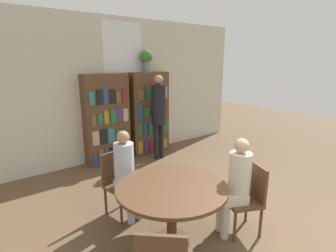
{
  "coord_description": "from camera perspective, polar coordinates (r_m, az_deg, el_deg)",
  "views": [
    {
      "loc": [
        -2.73,
        -1.19,
        2.12
      ],
      "look_at": [
        -0.16,
        2.18,
        1.05
      ],
      "focal_mm": 28.0,
      "sensor_mm": 36.0,
      "label": 1
    }
  ],
  "objects": [
    {
      "name": "ground_plane",
      "position": [
        3.65,
        25.4,
        -22.82
      ],
      "size": [
        16.0,
        16.0,
        0.0
      ],
      "primitive_type": "plane",
      "color": "brown"
    },
    {
      "name": "wall_back",
      "position": [
        5.89,
        -9.63,
        7.97
      ],
      "size": [
        6.4,
        0.07,
        3.0
      ],
      "color": "beige",
      "rests_on": "ground_plane"
    },
    {
      "name": "bookshelf_left",
      "position": [
        5.58,
        -13.19,
        1.42
      ],
      "size": [
        0.93,
        0.34,
        1.86
      ],
      "color": "brown",
      "rests_on": "ground_plane"
    },
    {
      "name": "bookshelf_right",
      "position": [
        6.07,
        -4.17,
        2.78
      ],
      "size": [
        0.93,
        0.34,
        1.86
      ],
      "color": "brown",
      "rests_on": "ground_plane"
    },
    {
      "name": "flower_vase",
      "position": [
        5.94,
        -4.72,
        14.46
      ],
      "size": [
        0.28,
        0.28,
        0.48
      ],
      "color": "slate",
      "rests_on": "bookshelf_right"
    },
    {
      "name": "reading_table",
      "position": [
        3.11,
        0.83,
        -14.67
      ],
      "size": [
        1.28,
        1.28,
        0.73
      ],
      "color": "brown",
      "rests_on": "ground_plane"
    },
    {
      "name": "chair_left_side",
      "position": [
        3.8,
        -10.72,
        -11.43
      ],
      "size": [
        0.47,
        0.47,
        0.89
      ],
      "rotation": [
        0.0,
        0.0,
        -2.94
      ],
      "color": "brown",
      "rests_on": "ground_plane"
    },
    {
      "name": "chair_far_side",
      "position": [
        3.5,
        17.09,
        -14.17
      ],
      "size": [
        0.53,
        0.53,
        0.89
      ],
      "rotation": [
        0.0,
        0.0,
        1.14
      ],
      "color": "brown",
      "rests_on": "ground_plane"
    },
    {
      "name": "seated_reader_left",
      "position": [
        3.59,
        -9.06,
        -9.41
      ],
      "size": [
        0.33,
        0.4,
        1.23
      ],
      "rotation": [
        0.0,
        0.0,
        -2.94
      ],
      "color": "#B2B7C6",
      "rests_on": "ground_plane"
    },
    {
      "name": "seated_reader_right",
      "position": [
        3.33,
        14.61,
        -11.56
      ],
      "size": [
        0.41,
        0.38,
        1.23
      ],
      "rotation": [
        0.0,
        0.0,
        1.14
      ],
      "color": "beige",
      "rests_on": "ground_plane"
    },
    {
      "name": "librarian_standing",
      "position": [
        5.58,
        -2.06,
        3.84
      ],
      "size": [
        0.31,
        0.58,
        1.82
      ],
      "color": "black",
      "rests_on": "ground_plane"
    }
  ]
}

